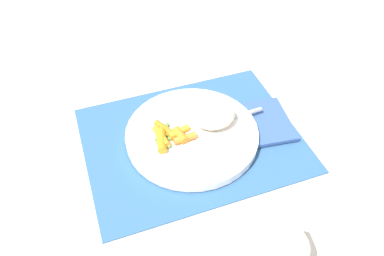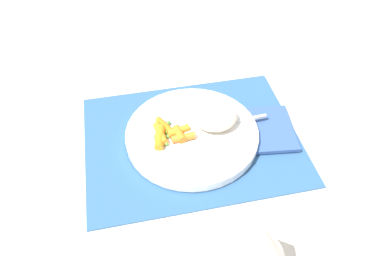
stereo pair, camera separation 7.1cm
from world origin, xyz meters
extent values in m
plane|color=beige|center=(0.00, 0.00, 0.00)|extent=(2.40, 2.40, 0.00)
cube|color=#2D5684|center=(0.00, 0.00, 0.00)|extent=(0.43, 0.33, 0.01)
cylinder|color=white|center=(0.00, 0.00, 0.02)|extent=(0.27, 0.27, 0.02)
ellipsoid|color=beige|center=(-0.05, -0.01, 0.04)|extent=(0.09, 0.08, 0.04)
cylinder|color=orange|center=(0.07, 0.01, 0.03)|extent=(0.03, 0.06, 0.02)
cylinder|color=orange|center=(0.07, 0.00, 0.03)|extent=(0.02, 0.04, 0.01)
cylinder|color=orange|center=(0.02, 0.02, 0.03)|extent=(0.05, 0.02, 0.01)
cylinder|color=orange|center=(0.03, 0.01, 0.03)|extent=(0.02, 0.04, 0.02)
cylinder|color=orange|center=(0.06, 0.00, 0.03)|extent=(0.02, 0.06, 0.02)
cylinder|color=orange|center=(0.03, 0.00, 0.03)|extent=(0.05, 0.03, 0.02)
cylinder|color=orange|center=(0.05, -0.02, 0.03)|extent=(0.03, 0.05, 0.01)
sphere|color=#54993C|center=(0.07, 0.01, 0.03)|extent=(0.01, 0.01, 0.01)
sphere|color=#5B9242|center=(0.01, -0.01, 0.03)|extent=(0.01, 0.01, 0.01)
sphere|color=green|center=(0.04, 0.01, 0.03)|extent=(0.01, 0.01, 0.01)
sphere|color=#5A933D|center=(0.06, 0.03, 0.03)|extent=(0.01, 0.01, 0.01)
sphere|color=#53943C|center=(0.04, -0.03, 0.03)|extent=(0.01, 0.01, 0.01)
sphere|color=#4E9D44|center=(0.05, -0.03, 0.03)|extent=(0.01, 0.01, 0.01)
sphere|color=#5AAC3F|center=(0.07, 0.00, 0.03)|extent=(0.01, 0.01, 0.01)
sphere|color=green|center=(0.02, 0.02, 0.03)|extent=(0.01, 0.01, 0.01)
sphere|color=#589F30|center=(0.05, -0.01, 0.03)|extent=(0.01, 0.01, 0.01)
sphere|color=green|center=(0.05, 0.01, 0.03)|extent=(0.01, 0.01, 0.01)
sphere|color=green|center=(0.04, 0.00, 0.03)|extent=(0.01, 0.01, 0.01)
sphere|color=#4D993B|center=(0.04, 0.00, 0.03)|extent=(0.01, 0.01, 0.01)
cube|color=silver|center=(0.02, 0.00, 0.03)|extent=(0.05, 0.02, 0.01)
cube|color=silver|center=(-0.08, -0.01, 0.03)|extent=(0.16, 0.02, 0.01)
cone|color=silver|center=(-0.02, 0.30, 0.12)|extent=(0.08, 0.08, 0.08)
cube|color=#33518C|center=(-0.16, 0.01, 0.01)|extent=(0.11, 0.14, 0.01)
camera|label=1|loc=(0.18, 0.50, 0.58)|focal=35.93mm
camera|label=2|loc=(0.11, 0.52, 0.58)|focal=35.93mm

